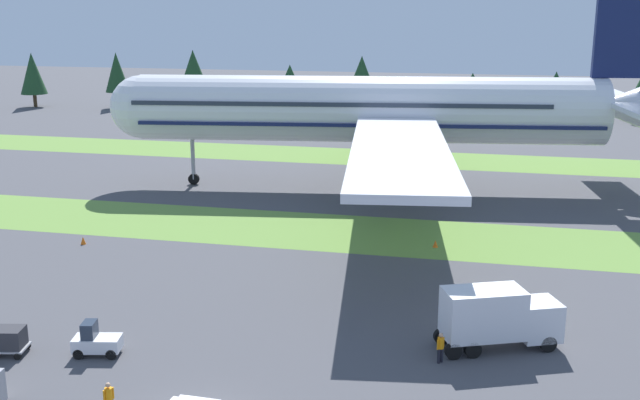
% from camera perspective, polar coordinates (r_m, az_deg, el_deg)
% --- Properties ---
extents(grass_strip_near, '(320.00, 11.16, 0.01)m').
position_cam_1_polar(grass_strip_near, '(65.72, 0.73, -2.40)').
color(grass_strip_near, olive).
rests_on(grass_strip_near, ground).
extents(grass_strip_far, '(320.00, 11.16, 0.01)m').
position_cam_1_polar(grass_strip_far, '(98.62, 4.87, 3.20)').
color(grass_strip_far, olive).
rests_on(grass_strip_far, ground).
extents(airliner, '(58.70, 72.82, 23.81)m').
position_cam_1_polar(airliner, '(80.41, 4.67, 6.86)').
color(airliner, white).
rests_on(airliner, ground).
extents(baggage_tug, '(2.81, 1.80, 1.97)m').
position_cam_1_polar(baggage_tug, '(44.65, -16.57, -10.19)').
color(baggage_tug, silver).
rests_on(baggage_tug, ground).
extents(cargo_dolly_lead, '(2.46, 1.92, 1.55)m').
position_cam_1_polar(cargo_dolly_lead, '(46.33, -22.60, -9.67)').
color(cargo_dolly_lead, '#A3A3A8').
rests_on(cargo_dolly_lead, ground).
extents(catering_truck, '(7.31, 4.79, 3.58)m').
position_cam_1_polar(catering_truck, '(44.40, 13.31, -8.51)').
color(catering_truck, silver).
rests_on(catering_truck, ground).
extents(ground_crew_marshaller, '(0.36, 0.48, 1.74)m').
position_cam_1_polar(ground_crew_marshaller, '(38.27, -15.66, -14.20)').
color(ground_crew_marshaller, black).
rests_on(ground_crew_marshaller, ground).
extents(ground_crew_loader, '(0.38, 0.46, 1.74)m').
position_cam_1_polar(ground_crew_loader, '(42.45, 9.09, -10.87)').
color(ground_crew_loader, black).
rests_on(ground_crew_loader, ground).
extents(taxiway_marker_0, '(0.44, 0.44, 0.58)m').
position_cam_1_polar(taxiway_marker_0, '(62.13, 8.71, -3.29)').
color(taxiway_marker_0, orange).
rests_on(taxiway_marker_0, ground).
extents(taxiway_marker_1, '(0.44, 0.44, 0.65)m').
position_cam_1_polar(taxiway_marker_1, '(65.16, -17.45, -2.93)').
color(taxiway_marker_1, orange).
rests_on(taxiway_marker_1, ground).
extents(distant_tree_line, '(150.49, 10.60, 11.71)m').
position_cam_1_polar(distant_tree_line, '(135.53, 5.56, 9.00)').
color(distant_tree_line, '#4C3823').
rests_on(distant_tree_line, ground).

